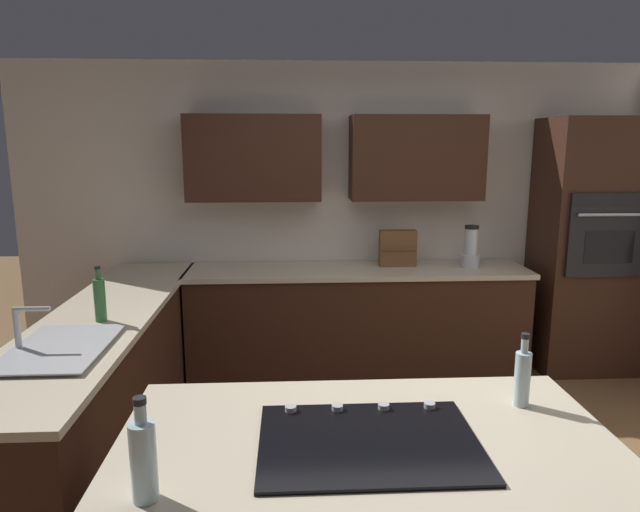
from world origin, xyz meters
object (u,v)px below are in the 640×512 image
object	(u,v)px
dish_soap_bottle	(100,298)
oil_bottle	(143,458)
blender	(471,250)
second_bottle	(522,377)
wall_oven	(587,247)
cooktop	(368,441)
sink_unit	(58,347)
spice_rack	(398,248)

from	to	relation	value
dish_soap_bottle	oil_bottle	world-z (taller)	dish_soap_bottle
blender	second_bottle	bearing A→B (deg)	76.68
wall_oven	cooktop	size ratio (longest dim) A/B	2.80
wall_oven	sink_unit	bearing A→B (deg)	26.13
cooktop	dish_soap_bottle	size ratio (longest dim) A/B	2.29
sink_unit	spice_rack	world-z (taller)	spice_rack
blender	second_bottle	world-z (taller)	blender
wall_oven	spice_rack	xyz separation A→B (m)	(1.60, -0.08, -0.01)
dish_soap_bottle	oil_bottle	size ratio (longest dim) A/B	1.03
blender	spice_rack	distance (m)	0.61
wall_oven	sink_unit	size ratio (longest dim) A/B	3.05
wall_oven	cooktop	xyz separation A→B (m)	(2.24, 2.77, -0.16)
blender	spice_rack	world-z (taller)	blender
blender	second_bottle	distance (m)	2.58
dish_soap_bottle	oil_bottle	xyz separation A→B (m)	(-0.69, 1.73, -0.01)
dish_soap_bottle	second_bottle	size ratio (longest dim) A/B	1.11
spice_rack	second_bottle	world-z (taller)	spice_rack
wall_oven	second_bottle	bearing A→B (deg)	57.65
cooktop	oil_bottle	world-z (taller)	oil_bottle
spice_rack	dish_soap_bottle	xyz separation A→B (m)	(2.02, 1.41, -0.02)
blender	wall_oven	bearing A→B (deg)	-179.67
oil_bottle	second_bottle	xyz separation A→B (m)	(-1.34, -0.54, -0.01)
blender	dish_soap_bottle	distance (m)	2.93
cooktop	blender	distance (m)	3.04
sink_unit	wall_oven	bearing A→B (deg)	-153.87
wall_oven	oil_bottle	xyz separation A→B (m)	(2.93, 3.05, -0.04)
blender	sink_unit	bearing A→B (deg)	33.88
second_bottle	blender	bearing A→B (deg)	-103.32
blender	cooktop	bearing A→B (deg)	65.87
second_bottle	dish_soap_bottle	bearing A→B (deg)	-30.49
sink_unit	blender	size ratio (longest dim) A/B	1.97
cooktop	sink_unit	bearing A→B (deg)	-33.95
cooktop	dish_soap_bottle	distance (m)	2.01
sink_unit	dish_soap_bottle	xyz separation A→B (m)	(-0.06, -0.48, 0.12)
spice_rack	second_bottle	distance (m)	2.60
spice_rack	wall_oven	bearing A→B (deg)	177.00
wall_oven	dish_soap_bottle	distance (m)	3.85
sink_unit	spice_rack	bearing A→B (deg)	-137.75
dish_soap_bottle	second_bottle	world-z (taller)	dish_soap_bottle
wall_oven	oil_bottle	bearing A→B (deg)	46.13
dish_soap_bottle	oil_bottle	distance (m)	1.86
wall_oven	spice_rack	world-z (taller)	wall_oven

